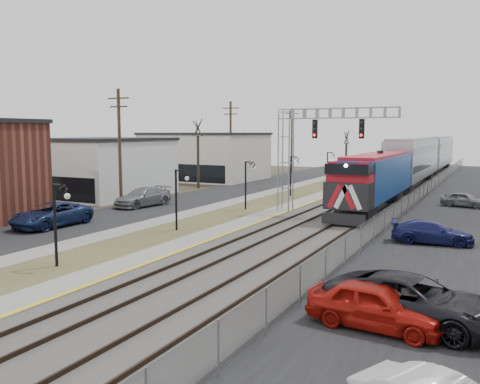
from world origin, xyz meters
The scene contains 21 objects.
street_west centered at (-11.50, 35.00, 0.02)m, with size 7.00×120.00×0.04m, color black.
sidewalk centered at (-7.00, 35.00, 0.04)m, with size 2.00×120.00×0.08m, color gray.
grass_median centered at (-4.00, 35.00, 0.03)m, with size 4.00×120.00×0.06m, color #4C512B.
platform centered at (-1.00, 35.00, 0.12)m, with size 2.00×120.00×0.24m, color gray.
ballast_bed centered at (4.00, 35.00, 0.10)m, with size 8.00×120.00×0.20m, color #595651.
platform_edge centered at (-0.12, 35.00, 0.24)m, with size 0.24×120.00×0.01m, color gold.
track_near centered at (2.00, 35.00, 0.28)m, with size 1.58×120.00×0.15m.
track_far centered at (5.50, 35.00, 0.28)m, with size 1.58×120.00×0.15m.
train centered at (5.50, 56.23, 2.88)m, with size 3.00×63.05×5.33m.
signal_gantry centered at (1.22, 27.99, 5.59)m, with size 9.00×1.07×8.15m.
lampposts centered at (-4.00, 18.29, 2.00)m, with size 0.14×62.14×4.00m.
utility_poles centered at (-14.50, 25.00, 5.00)m, with size 0.28×80.28×10.00m.
fence centered at (8.20, 35.00, 0.80)m, with size 0.04×120.00×1.60m, color gray.
buildings_west centered at (-21.00, 24.21, 3.01)m, with size 14.00×67.00×7.00m.
bare_trees centered at (-12.66, 38.91, 2.70)m, with size 12.30×42.30×5.95m.
car_lot_a centered at (11.09, 7.23, 0.76)m, with size 1.78×4.43×1.51m, color #A6130C.
car_lot_c centered at (12.10, 8.13, 0.80)m, with size 2.66×5.78×1.61m, color black.
car_lot_d centered at (11.19, 21.47, 0.65)m, with size 1.82×4.48×1.30m, color #171A50.
car_lot_e centered at (11.87, 37.82, 0.64)m, with size 1.50×3.74×1.27m, color slate.
car_street_a centered at (-12.28, 15.30, 0.80)m, with size 2.65×5.74×1.59m, color #16244E.
car_street_b centered at (-12.67, 25.65, 0.80)m, with size 2.23×5.50×1.59m, color gray.
Camera 1 is at (14.42, -8.89, 6.37)m, focal length 38.00 mm.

